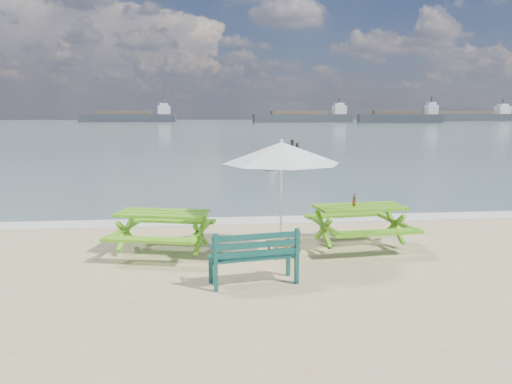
{
  "coord_description": "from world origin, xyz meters",
  "views": [
    {
      "loc": [
        -1.29,
        -7.82,
        2.76
      ],
      "look_at": [
        -0.15,
        3.0,
        1.0
      ],
      "focal_mm": 35.0,
      "sensor_mm": 36.0,
      "label": 1
    }
  ],
  "objects": [
    {
      "name": "sea",
      "position": [
        0.0,
        85.0,
        0.0
      ],
      "size": [
        300.0,
        300.0,
        0.0
      ],
      "primitive_type": "plane",
      "color": "slate",
      "rests_on": "ground"
    },
    {
      "name": "beer_bottle",
      "position": [
        1.74,
        1.89,
        0.94
      ],
      "size": [
        0.07,
        0.07,
        0.27
      ],
      "color": "#8D5414",
      "rests_on": "picnic_table_right"
    },
    {
      "name": "picnic_table_right",
      "position": [
        1.87,
        1.91,
        0.41
      ],
      "size": [
        1.99,
        2.16,
        0.85
      ],
      "color": "#559D17",
      "rests_on": "ground"
    },
    {
      "name": "picnic_table_left",
      "position": [
        -2.11,
        1.84,
        0.4
      ],
      "size": [
        2.13,
        2.27,
        0.83
      ],
      "color": "#62B81B",
      "rests_on": "ground"
    },
    {
      "name": "mooring_pilings",
      "position": [
        3.86,
        20.21,
        0.45
      ],
      "size": [
        0.58,
        0.78,
        1.39
      ],
      "color": "black",
      "rests_on": "ground"
    },
    {
      "name": "park_bench",
      "position": [
        -0.52,
        -0.09,
        0.27
      ],
      "size": [
        1.49,
        0.72,
        0.88
      ],
      "color": "#0F423C",
      "rests_on": "ground"
    },
    {
      "name": "foam_strip",
      "position": [
        0.0,
        4.6,
        0.01
      ],
      "size": [
        22.0,
        0.9,
        0.01
      ],
      "primitive_type": "cube",
      "color": "silver",
      "rests_on": "ground"
    },
    {
      "name": "side_table",
      "position": [
        0.15,
        1.36,
        0.15
      ],
      "size": [
        0.53,
        0.53,
        0.29
      ],
      "color": "brown",
      "rests_on": "ground"
    },
    {
      "name": "swimmer",
      "position": [
        1.87,
        15.27,
        -0.27
      ],
      "size": [
        0.76,
        0.64,
        1.78
      ],
      "color": "tan",
      "rests_on": "ground"
    },
    {
      "name": "cargo_ships",
      "position": [
        46.2,
        121.04,
        1.18
      ],
      "size": [
        150.88,
        28.18,
        4.4
      ],
      "color": "#34373D",
      "rests_on": "ground"
    },
    {
      "name": "patio_umbrella",
      "position": [
        0.15,
        1.36,
        2.0
      ],
      "size": [
        2.66,
        2.66,
        2.2
      ],
      "color": "silver",
      "rests_on": "ground"
    }
  ]
}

